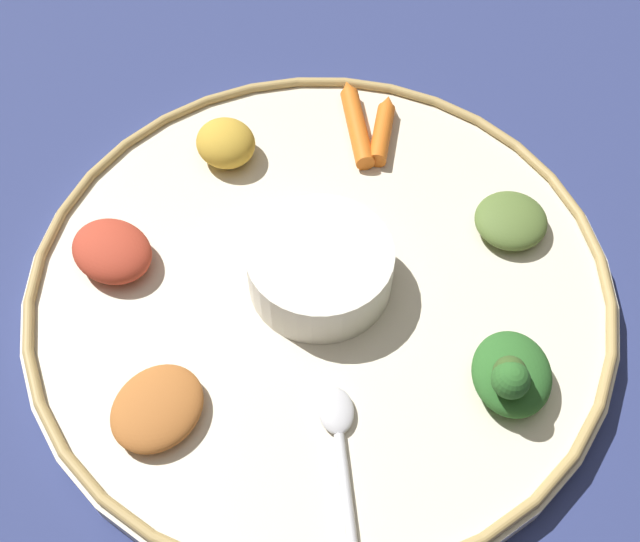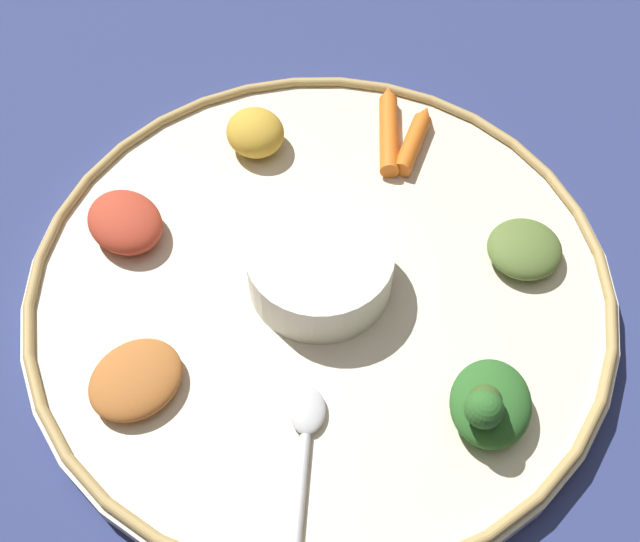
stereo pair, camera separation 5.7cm
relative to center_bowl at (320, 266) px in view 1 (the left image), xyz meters
name	(u,v)px [view 1 (the left image)]	position (x,y,z in m)	size (l,w,h in m)	color
ground_plane	(320,295)	(0.00, 0.00, -0.04)	(2.40, 2.40, 0.00)	navy
platter	(320,289)	(0.00, 0.00, -0.03)	(0.44, 0.44, 0.02)	beige
platter_rim	(320,280)	(0.00, 0.00, -0.02)	(0.43, 0.43, 0.01)	tan
center_bowl	(320,266)	(0.00, 0.00, 0.00)	(0.11, 0.11, 0.04)	silver
spoon	(342,459)	(-0.03, -0.14, -0.02)	(0.04, 0.15, 0.01)	silver
greens_pile	(511,374)	(0.10, -0.12, 0.00)	(0.07, 0.08, 0.05)	#2D6628
carrot_near_spoon	(383,129)	(0.09, 0.13, -0.01)	(0.05, 0.08, 0.02)	orange
carrot_outer	(356,122)	(0.07, 0.14, -0.01)	(0.03, 0.10, 0.02)	orange
mound_collards	(511,220)	(0.16, 0.01, -0.01)	(0.06, 0.06, 0.02)	#567033
mound_chickpea	(157,408)	(-0.13, -0.07, -0.01)	(0.07, 0.06, 0.02)	#B2662D
mound_lentil_yellow	(226,143)	(-0.04, 0.14, -0.01)	(0.05, 0.05, 0.03)	gold
mound_berbere_red	(112,251)	(-0.14, 0.06, -0.01)	(0.07, 0.05, 0.03)	#B73D28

